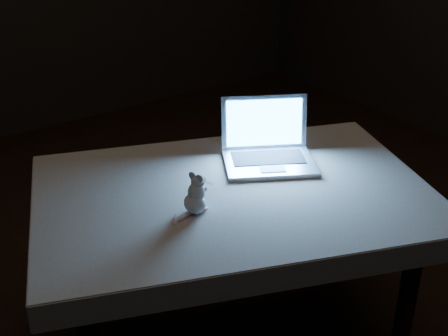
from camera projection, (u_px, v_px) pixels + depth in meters
floor at (251, 329)px, 2.44m from camera, size 5.00×5.00×0.00m
table at (233, 271)px, 2.23m from camera, size 1.47×1.21×0.68m
tablecloth at (208, 207)px, 2.06m from camera, size 1.62×1.44×0.09m
laptop at (270, 138)px, 2.19m from camera, size 0.43×0.41×0.22m
plush_mouse at (194, 194)px, 1.91m from camera, size 0.13×0.13×0.14m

